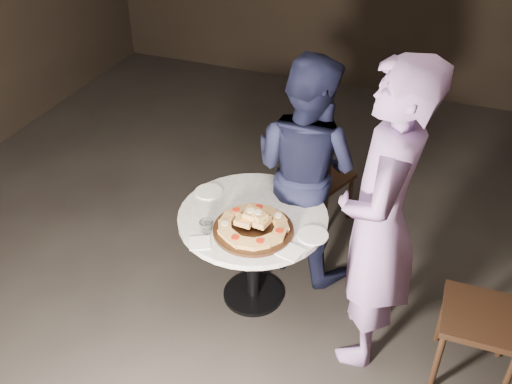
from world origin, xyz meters
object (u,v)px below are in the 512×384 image
focaccia_pile (253,224)px  diner_teal (380,223)px  water_glass (206,227)px  chair_far (317,174)px  serving_board (253,230)px  diner_navy (305,168)px  chair_right (504,312)px  table (253,231)px

focaccia_pile → diner_teal: size_ratio=0.23×
water_glass → chair_far: 1.20m
chair_far → serving_board: bearing=107.1°
serving_board → focaccia_pile: bearing=102.0°
serving_board → diner_navy: diner_navy is taller
focaccia_pile → diner_teal: diner_teal is taller
focaccia_pile → chair_right: chair_right is taller
chair_far → diner_teal: (0.59, -1.00, 0.46)m
chair_right → diner_teal: bearing=-91.1°
diner_navy → chair_right: bearing=174.2°
table → chair_right: 1.44m
serving_board → focaccia_pile: (-0.00, 0.01, 0.04)m
focaccia_pile → chair_right: size_ratio=0.47×
chair_far → diner_teal: diner_teal is taller
table → chair_far: bearing=80.4°
focaccia_pile → chair_far: size_ratio=0.53×
diner_navy → table: bearing=86.6°
chair_right → diner_navy: bearing=-115.4°
table → chair_right: size_ratio=1.10×
focaccia_pile → chair_far: focaccia_pile is taller
serving_board → chair_right: (1.37, 0.02, -0.17)m
table → focaccia_pile: 0.23m
table → diner_navy: (0.18, 0.45, 0.22)m
diner_navy → chair_far: bearing=-67.5°
table → focaccia_pile: focaccia_pile is taller
serving_board → diner_navy: 0.61m
serving_board → chair_far: chair_far is taller
water_glass → chair_right: bearing=4.5°
table → diner_navy: diner_navy is taller
focaccia_pile → diner_navy: 0.60m
table → serving_board: size_ratio=2.13×
table → diner_navy: size_ratio=0.64×
table → water_glass: (-0.19, -0.24, 0.16)m
serving_board → diner_navy: bearing=78.2°
chair_right → table: bearing=-95.9°
focaccia_pile → water_glass: bearing=-156.0°
focaccia_pile → diner_navy: size_ratio=0.27×
chair_right → diner_navy: (-1.25, 0.56, 0.25)m
serving_board → chair_far: size_ratio=0.59×
chair_far → chair_right: 1.62m
water_glass → serving_board: bearing=22.8°
chair_right → diner_teal: size_ratio=0.49×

